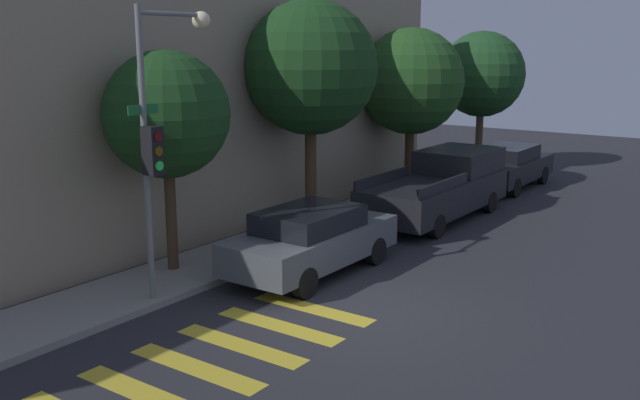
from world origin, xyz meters
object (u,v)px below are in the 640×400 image
traffic_light_pole (162,119)px  tree_near_corner (166,115)px  tree_far_end (411,82)px  tree_behind_truck (482,75)px  sedan_middle (508,166)px  tree_midblock (310,68)px  pickup_truck (441,186)px  sedan_near_corner (311,239)px

traffic_light_pole → tree_near_corner: traffic_light_pole is taller
tree_far_end → tree_behind_truck: bearing=0.0°
sedan_middle → tree_behind_truck: bearing=38.2°
tree_far_end → tree_midblock: bearing=180.0°
traffic_light_pole → pickup_truck: size_ratio=0.99×
pickup_truck → tree_behind_truck: (8.42, 2.43, 2.84)m
sedan_near_corner → pickup_truck: 6.38m
sedan_near_corner → pickup_truck: bearing=0.0°
sedan_middle → tree_far_end: size_ratio=0.82×
traffic_light_pole → tree_behind_truck: bearing=3.7°
sedan_middle → tree_near_corner: 14.00m
tree_midblock → tree_behind_truck: (11.49, 0.00, -0.56)m
traffic_light_pole → tree_midblock: (6.31, 1.16, 0.74)m
tree_midblock → tree_far_end: (5.62, 0.00, -0.59)m
sedan_middle → tree_behind_truck: tree_behind_truck is taller
sedan_middle → tree_near_corner: size_ratio=0.93×
tree_near_corner → tree_far_end: 10.75m
tree_behind_truck → tree_far_end: bearing=180.0°
pickup_truck → tree_near_corner: bearing=163.5°
sedan_near_corner → tree_behind_truck: size_ratio=0.80×
pickup_truck → tree_midblock: tree_midblock is taller
tree_far_end → pickup_truck: bearing=-136.5°
sedan_near_corner → tree_behind_truck: (14.80, 2.43, 2.99)m
tree_far_end → tree_behind_truck: 5.86m
tree_near_corner → tree_midblock: tree_midblock is taller
traffic_light_pole → tree_far_end: (11.94, 1.16, 0.14)m
tree_near_corner → tree_far_end: (10.75, 0.00, 0.24)m
tree_behind_truck → tree_near_corner: bearing=180.0°
tree_near_corner → tree_midblock: (5.13, 0.00, 0.83)m
sedan_near_corner → traffic_light_pole: bearing=157.0°
tree_far_end → tree_behind_truck: (5.86, 0.00, 0.03)m
pickup_truck → tree_near_corner: tree_near_corner is taller
sedan_middle → tree_midblock: size_ratio=0.73×
traffic_light_pole → sedan_middle: bearing=-4.9°
traffic_light_pole → pickup_truck: bearing=-7.7°
tree_near_corner → tree_behind_truck: size_ratio=0.89×
pickup_truck → sedan_middle: size_ratio=1.27×
sedan_near_corner → tree_midblock: 5.43m
tree_midblock → tree_behind_truck: tree_midblock is taller
tree_near_corner → tree_behind_truck: tree_behind_truck is taller
pickup_truck → tree_midblock: (-3.06, 2.43, 3.40)m
tree_behind_truck → traffic_light_pole: bearing=-176.3°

